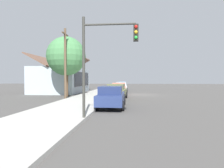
% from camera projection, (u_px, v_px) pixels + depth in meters
% --- Properties ---
extents(ground_plane, '(120.00, 120.00, 0.00)m').
position_uv_depth(ground_plane, '(140.00, 95.00, 25.51)').
color(ground_plane, '#4C4947').
extents(sidewalk_curb, '(60.00, 4.20, 0.16)m').
position_uv_depth(sidewalk_curb, '(98.00, 94.00, 26.04)').
color(sidewalk_curb, '#B2AFA8').
rests_on(sidewalk_curb, ground).
extents(car_navy, '(4.85, 2.00, 1.59)m').
position_uv_depth(car_navy, '(111.00, 97.00, 14.05)').
color(car_navy, navy).
rests_on(car_navy, ground).
extents(car_olive, '(4.61, 2.17, 1.59)m').
position_uv_depth(car_olive, '(117.00, 91.00, 19.79)').
color(car_olive, olive).
rests_on(car_olive, ground).
extents(car_coral, '(4.55, 2.13, 1.59)m').
position_uv_depth(car_coral, '(119.00, 89.00, 25.90)').
color(car_coral, '#EA8C75').
rests_on(car_coral, ground).
extents(car_silver, '(4.64, 2.20, 1.59)m').
position_uv_depth(car_silver, '(121.00, 87.00, 32.12)').
color(car_silver, silver).
rests_on(car_silver, ground).
extents(car_skyblue, '(4.70, 2.09, 1.59)m').
position_uv_depth(car_skyblue, '(122.00, 86.00, 38.07)').
color(car_skyblue, '#8CB7E0').
rests_on(car_skyblue, ground).
extents(storefront_building, '(10.84, 6.78, 5.67)m').
position_uv_depth(storefront_building, '(62.00, 79.00, 30.14)').
color(storefront_building, '#ADBCC6').
rests_on(storefront_building, ground).
extents(shade_tree, '(4.65, 4.65, 7.16)m').
position_uv_depth(shade_tree, '(66.00, 56.00, 22.94)').
color(shade_tree, brown).
rests_on(shade_tree, ground).
extents(traffic_light_main, '(0.37, 2.79, 5.20)m').
position_uv_depth(traffic_light_main, '(105.00, 51.00, 9.48)').
color(traffic_light_main, '#383833').
rests_on(traffic_light_main, ground).
extents(utility_pole_wooden, '(1.80, 0.24, 7.50)m').
position_uv_depth(utility_pole_wooden, '(65.00, 62.00, 20.48)').
color(utility_pole_wooden, brown).
rests_on(utility_pole_wooden, ground).
extents(fire_hydrant_red, '(0.22, 0.22, 0.71)m').
position_uv_depth(fire_hydrant_red, '(111.00, 89.00, 29.49)').
color(fire_hydrant_red, red).
rests_on(fire_hydrant_red, sidewalk_curb).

